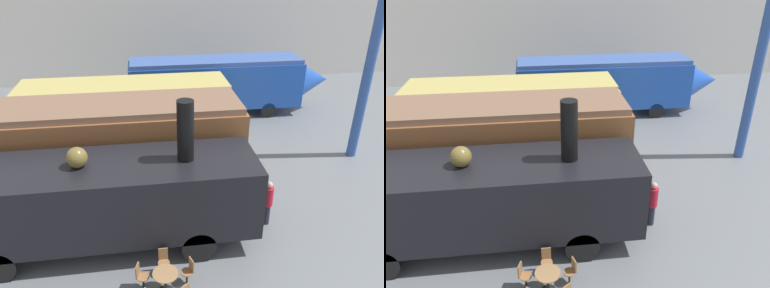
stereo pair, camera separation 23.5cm
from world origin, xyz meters
The scene contains 12 objects.
ground_plane centered at (0.00, 0.00, 0.00)m, with size 80.00×80.00×0.00m, color slate.
backdrop_wall centered at (0.00, 15.21, 4.50)m, with size 44.00×0.15×9.00m.
streamlined_locomotive centered at (3.28, 8.13, 1.95)m, with size 12.07×2.42×3.38m.
passenger_coach_vintage centered at (-2.72, 4.50, 1.96)m, with size 10.08×2.82×3.30m.
passenger_coach_wooden centered at (-3.22, 0.42, 2.18)m, with size 10.15×2.85×3.81m.
steam_locomotive centered at (-3.43, -2.84, 1.90)m, with size 9.99×2.61×4.98m.
cafe_table_near centered at (-1.59, -5.12, 0.52)m, with size 0.74×0.74×0.70m.
cafe_chair_0 centered at (-2.30, -4.89, 0.51)m, with size 0.39×0.37×0.87m.
cafe_chair_3 centered at (-0.89, -4.89, 0.51)m, with size 0.39×0.37×0.87m.
cafe_chair_4 centered at (-1.59, -4.38, 0.51)m, with size 0.36×0.36×0.87m.
visitor_person centered at (2.24, -2.55, 0.96)m, with size 0.34×0.34×1.76m.
support_pillar centered at (8.00, 1.89, 4.00)m, with size 0.44×0.44×8.00m.
Camera 2 is at (-1.71, -12.93, 8.71)m, focal length 35.00 mm.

